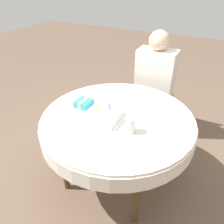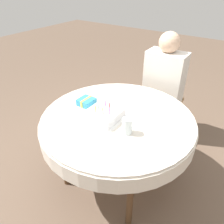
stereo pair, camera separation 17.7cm
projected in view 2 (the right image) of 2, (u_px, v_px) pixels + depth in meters
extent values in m
plane|color=brown|center=(117.00, 175.00, 2.18)|extent=(12.00, 12.00, 0.00)
cylinder|color=silver|center=(118.00, 117.00, 1.80)|extent=(1.26, 1.26, 0.02)
cylinder|color=silver|center=(117.00, 125.00, 1.84)|extent=(1.28, 1.28, 0.13)
cylinder|color=#4C331E|center=(63.00, 156.00, 1.92)|extent=(0.05, 0.05, 0.69)
cylinder|color=#4C331E|center=(130.00, 195.00, 1.59)|extent=(0.05, 0.05, 0.69)
cylinder|color=#4C331E|center=(108.00, 120.00, 2.40)|extent=(0.05, 0.05, 0.69)
cylinder|color=#4C331E|center=(168.00, 143.00, 2.07)|extent=(0.05, 0.05, 0.69)
cube|color=#A37A4C|center=(161.00, 101.00, 2.57)|extent=(0.42, 0.42, 0.04)
cube|color=#A37A4C|center=(171.00, 73.00, 2.54)|extent=(0.37, 0.04, 0.54)
cylinder|color=#A37A4C|center=(139.00, 119.00, 2.64)|extent=(0.04, 0.04, 0.41)
cylinder|color=#A37A4C|center=(167.00, 129.00, 2.48)|extent=(0.04, 0.04, 0.41)
cylinder|color=#A37A4C|center=(152.00, 107.00, 2.89)|extent=(0.04, 0.04, 0.41)
cylinder|color=#A37A4C|center=(178.00, 115.00, 2.73)|extent=(0.04, 0.04, 0.41)
cylinder|color=#DBB293|center=(145.00, 120.00, 2.61)|extent=(0.09, 0.09, 0.45)
cylinder|color=#DBB293|center=(162.00, 125.00, 2.51)|extent=(0.09, 0.09, 0.45)
cube|color=silver|center=(165.00, 78.00, 2.40)|extent=(0.42, 0.24, 0.57)
sphere|color=#DBB293|center=(169.00, 42.00, 2.19)|extent=(0.22, 0.22, 0.22)
cube|color=white|center=(104.00, 118.00, 1.77)|extent=(0.30, 0.30, 0.00)
cube|color=white|center=(104.00, 114.00, 1.75)|extent=(0.25, 0.25, 0.07)
cylinder|color=#D166B2|center=(110.00, 111.00, 1.68)|extent=(0.01, 0.01, 0.06)
cylinder|color=red|center=(110.00, 106.00, 1.74)|extent=(0.01, 0.01, 0.06)
cylinder|color=#D166B2|center=(106.00, 104.00, 1.77)|extent=(0.01, 0.01, 0.06)
cylinder|color=green|center=(98.00, 106.00, 1.73)|extent=(0.01, 0.01, 0.06)
cylinder|color=gold|center=(96.00, 109.00, 1.70)|extent=(0.01, 0.01, 0.06)
cylinder|color=gold|center=(103.00, 111.00, 1.68)|extent=(0.01, 0.01, 0.06)
cylinder|color=silver|center=(127.00, 126.00, 1.58)|extent=(0.08, 0.08, 0.13)
cube|color=teal|center=(86.00, 102.00, 1.93)|extent=(0.13, 0.13, 0.06)
cube|color=#EAE54C|center=(86.00, 102.00, 1.93)|extent=(0.02, 0.14, 0.06)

